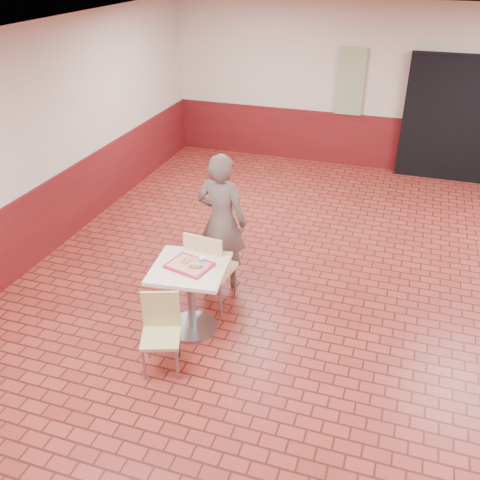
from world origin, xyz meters
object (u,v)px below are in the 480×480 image
(ring_donut, at_px, (185,260))
(long_john_donut, at_px, (196,266))
(chair_main_front, at_px, (161,328))
(serving_tray, at_px, (189,265))
(paper_cup, at_px, (202,260))
(main_table, at_px, (191,287))
(chair_main_back, at_px, (209,266))
(customer, at_px, (222,221))

(ring_donut, distance_m, long_john_donut, 0.17)
(chair_main_front, xyz_separation_m, serving_tray, (0.06, 0.63, 0.38))
(paper_cup, bearing_deg, ring_donut, -171.49)
(main_table, relative_size, serving_tray, 1.84)
(ring_donut, relative_size, long_john_donut, 0.62)
(chair_main_front, bearing_deg, serving_tray, 64.84)
(serving_tray, bearing_deg, ring_donut, 149.60)
(ring_donut, bearing_deg, chair_main_back, 76.08)
(chair_main_back, bearing_deg, paper_cup, 107.57)
(serving_tray, height_order, paper_cup, paper_cup)
(chair_main_front, height_order, long_john_donut, long_john_donut)
(main_table, height_order, serving_tray, serving_tray)
(chair_main_front, distance_m, chair_main_back, 1.08)
(chair_main_front, distance_m, customer, 1.69)
(main_table, distance_m, chair_main_front, 0.64)
(serving_tray, bearing_deg, paper_cup, 28.24)
(paper_cup, bearing_deg, serving_tray, -151.76)
(ring_donut, bearing_deg, customer, 86.55)
(main_table, relative_size, chair_main_front, 1.00)
(main_table, height_order, chair_main_front, chair_main_front)
(main_table, bearing_deg, chair_main_back, 85.05)
(main_table, relative_size, paper_cup, 10.25)
(ring_donut, height_order, paper_cup, paper_cup)
(customer, height_order, serving_tray, customer)
(main_table, xyz_separation_m, chair_main_back, (0.04, 0.45, 0.01))
(serving_tray, xyz_separation_m, paper_cup, (0.12, 0.06, 0.06))
(customer, height_order, ring_donut, customer)
(customer, height_order, long_john_donut, customer)
(chair_main_back, distance_m, ring_donut, 0.52)
(chair_main_front, relative_size, ring_donut, 8.55)
(customer, bearing_deg, ring_donut, 90.92)
(chair_main_back, distance_m, customer, 0.64)
(customer, distance_m, long_john_donut, 1.05)
(long_john_donut, bearing_deg, customer, 95.13)
(chair_main_back, xyz_separation_m, serving_tray, (-0.04, -0.45, 0.27))
(paper_cup, bearing_deg, chair_main_front, -104.33)
(ring_donut, xyz_separation_m, long_john_donut, (0.15, -0.07, 0.01))
(chair_main_back, bearing_deg, serving_tray, 90.69)
(ring_donut, bearing_deg, serving_tray, -30.40)
(chair_main_front, bearing_deg, main_table, 64.84)
(long_john_donut, bearing_deg, chair_main_front, -104.00)
(chair_main_back, distance_m, serving_tray, 0.52)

